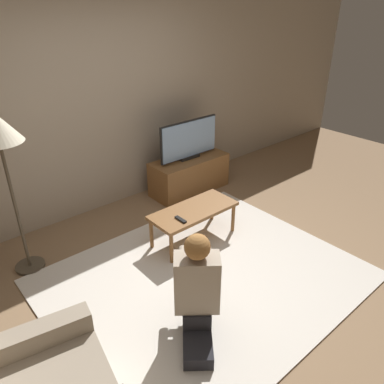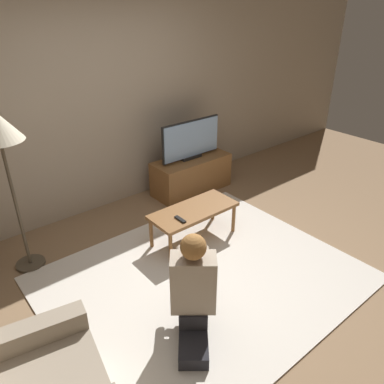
{
  "view_description": "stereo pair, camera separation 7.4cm",
  "coord_description": "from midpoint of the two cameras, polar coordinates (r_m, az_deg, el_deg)",
  "views": [
    {
      "loc": [
        -1.92,
        -2.04,
        2.39
      ],
      "look_at": [
        0.31,
        0.55,
        0.62
      ],
      "focal_mm": 35.0,
      "sensor_mm": 36.0,
      "label": 1
    },
    {
      "loc": [
        -1.86,
        -2.09,
        2.39
      ],
      "look_at": [
        0.31,
        0.55,
        0.62
      ],
      "focal_mm": 35.0,
      "sensor_mm": 36.0,
      "label": 2
    }
  ],
  "objects": [
    {
      "name": "remote",
      "position": [
        3.79,
        -1.24,
        -4.19
      ],
      "size": [
        0.04,
        0.15,
        0.02
      ],
      "color": "black",
      "rests_on": "coffee_table"
    },
    {
      "name": "coffee_table",
      "position": [
        4.01,
        0.8,
        -3.16
      ],
      "size": [
        0.96,
        0.42,
        0.39
      ],
      "color": "brown",
      "rests_on": "ground_plane"
    },
    {
      "name": "wall_back",
      "position": [
        4.55,
        -14.12,
        12.81
      ],
      "size": [
        10.0,
        0.06,
        2.6
      ],
      "color": "tan",
      "rests_on": "ground_plane"
    },
    {
      "name": "tv_stand",
      "position": [
        5.13,
        0.31,
        2.68
      ],
      "size": [
        1.08,
        0.45,
        0.48
      ],
      "color": "brown",
      "rests_on": "ground_plane"
    },
    {
      "name": "tv",
      "position": [
        4.94,
        0.3,
        7.99
      ],
      "size": [
        0.92,
        0.08,
        0.52
      ],
      "color": "black",
      "rests_on": "tv_stand"
    },
    {
      "name": "person_kneeling",
      "position": [
        2.89,
        0.95,
        -14.35
      ],
      "size": [
        0.69,
        0.76,
        0.92
      ],
      "rotation": [
        0.0,
        0.0,
        2.46
      ],
      "color": "#232328",
      "rests_on": "rug"
    },
    {
      "name": "ground_plane",
      "position": [
        3.68,
        2.32,
        -13.07
      ],
      "size": [
        10.0,
        10.0,
        0.0
      ],
      "primitive_type": "plane",
      "color": "#896B4C"
    },
    {
      "name": "rug",
      "position": [
        3.68,
        2.32,
        -12.97
      ],
      "size": [
        2.8,
        2.29,
        0.02
      ],
      "color": "silver",
      "rests_on": "ground_plane"
    }
  ]
}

